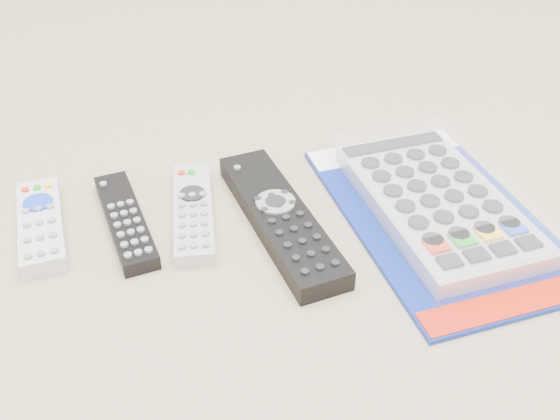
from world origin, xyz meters
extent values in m
plane|color=gray|center=(0.00, 0.00, 0.00)|extent=(5.00, 5.00, 0.00)
cube|color=#B7B7B9|center=(-0.24, 0.06, 0.01)|extent=(0.07, 0.17, 0.02)
cylinder|color=#1A36C4|center=(-0.24, 0.09, 0.02)|extent=(0.04, 0.04, 0.00)
cube|color=black|center=(-0.14, 0.05, 0.01)|extent=(0.07, 0.19, 0.02)
cube|color=#B3B4B8|center=(-0.06, 0.05, 0.01)|extent=(0.06, 0.19, 0.02)
cylinder|color=black|center=(-0.06, 0.07, 0.02)|extent=(0.03, 0.03, 0.00)
cube|color=black|center=(0.04, 0.01, 0.01)|extent=(0.11, 0.27, 0.03)
cylinder|color=#BABABE|center=(0.03, 0.02, 0.03)|extent=(0.06, 0.06, 0.00)
cube|color=navy|center=(0.23, -0.02, 0.00)|extent=(0.25, 0.37, 0.01)
cube|color=white|center=(0.21, 0.13, 0.01)|extent=(0.21, 0.07, 0.00)
cube|color=#B61E0D|center=(0.24, -0.18, 0.01)|extent=(0.21, 0.05, 0.00)
cube|color=#B3B4B8|center=(0.23, -0.01, 0.02)|extent=(0.18, 0.29, 0.02)
cube|color=white|center=(0.23, -0.01, 0.03)|extent=(0.19, 0.31, 0.04)
camera|label=1|loc=(-0.09, -0.56, 0.47)|focal=40.00mm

